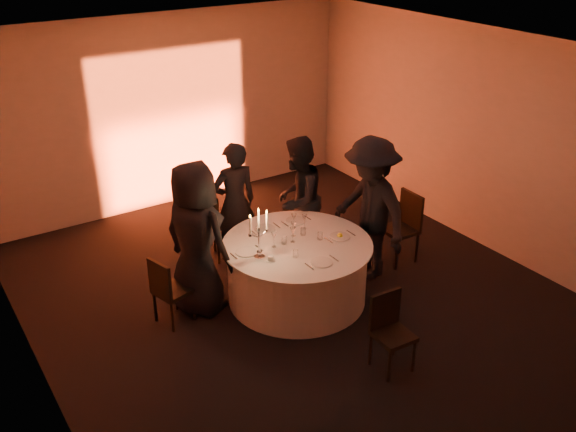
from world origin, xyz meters
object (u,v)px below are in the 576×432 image
guest_back_right (298,199)px  guest_back_left (235,203)px  banquet_table (297,271)px  chair_left (168,288)px  chair_back_right (305,202)px  candelabra (259,241)px  chair_right (404,223)px  guest_left (196,239)px  chair_back_left (202,225)px  chair_front (390,327)px  guest_right (370,209)px  coffee_cup (270,258)px

guest_back_right → guest_back_left: bearing=-61.9°
banquet_table → guest_back_right: bearing=55.7°
chair_left → chair_back_right: bearing=-83.7°
chair_back_right → candelabra: candelabra is taller
chair_back_right → chair_right: 1.52m
banquet_table → guest_back_right: guest_back_right is taller
banquet_table → guest_left: 1.31m
chair_right → banquet_table: bearing=-87.8°
banquet_table → candelabra: bearing=-175.3°
chair_back_left → chair_front: chair_back_left is taller
chair_right → guest_back_right: (-1.15, 0.85, 0.32)m
guest_back_left → guest_right: (1.23, -1.29, 0.11)m
chair_left → guest_left: bearing=-94.7°
guest_back_left → candelabra: (-0.41, -1.32, 0.15)m
chair_front → guest_left: 2.39m
guest_right → guest_back_right: bearing=-152.6°
chair_back_right → guest_left: size_ratio=0.47×
chair_back_left → guest_back_left: guest_back_left is taller
guest_back_right → chair_left: bearing=-20.8°
chair_front → chair_right: bearing=47.2°
chair_back_left → chair_front: (0.64, -3.00, -0.08)m
chair_back_left → guest_left: (-0.54, -0.98, 0.39)m
guest_back_left → guest_right: size_ratio=0.89×
guest_right → candelabra: size_ratio=3.01×
chair_back_right → guest_back_left: size_ratio=0.53×
guest_back_left → coffee_cup: bearing=83.0°
chair_back_left → guest_back_left: size_ratio=0.58×
chair_back_right → chair_right: chair_right is taller
guest_right → candelabra: (-1.64, -0.03, 0.04)m
chair_back_left → guest_back_right: 1.31m
guest_left → guest_back_left: 1.26m
banquet_table → chair_front: bearing=-86.6°
banquet_table → guest_left: guest_left is taller
guest_right → chair_left: bearing=-99.5°
chair_back_left → guest_right: (1.64, -1.45, 0.39)m
candelabra → guest_back_right: bearing=38.9°
chair_front → candelabra: candelabra is taller
chair_right → candelabra: candelabra is taller
guest_right → banquet_table: bearing=-91.8°
chair_left → chair_right: chair_right is taller
banquet_table → guest_back_left: guest_back_left is taller
chair_back_right → guest_back_left: (-1.22, -0.12, 0.34)m
chair_back_left → coffee_cup: size_ratio=8.92×
chair_left → banquet_table: bearing=-119.1°
coffee_cup → candelabra: (-0.07, 0.13, 0.19)m
guest_left → guest_back_left: size_ratio=1.12×
guest_left → coffee_cup: 0.89m
chair_right → guest_back_left: 2.28m
banquet_table → guest_left: (-1.09, 0.46, 0.56)m
chair_right → chair_front: chair_right is taller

